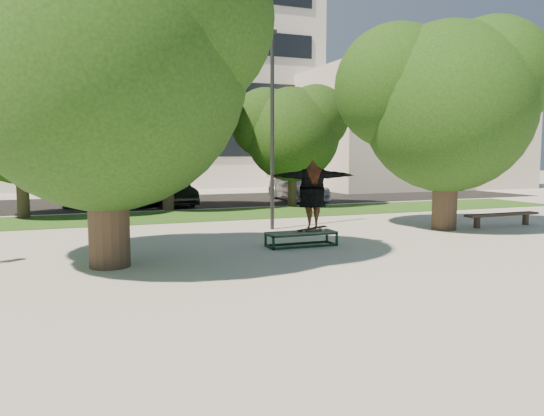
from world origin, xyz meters
name	(u,v)px	position (x,y,z in m)	size (l,w,h in m)	color
ground	(312,261)	(0.00, 0.00, 0.00)	(120.00, 120.00, 0.00)	#AFA9A1
grass_strip	(231,214)	(1.00, 9.50, 0.01)	(30.00, 4.00, 0.02)	#284B15
asphalt_strip	(174,201)	(0.00, 16.00, 0.01)	(40.00, 8.00, 0.01)	black
tree_left	(99,51)	(-4.29, 1.09, 4.42)	(6.96, 5.95, 7.12)	#38281E
tree_right	(444,97)	(5.92, 3.08, 4.09)	(6.24, 5.33, 6.51)	#38281E
bg_tree_left	(17,116)	(-6.57, 11.07, 3.73)	(5.28, 4.51, 5.77)	#38281E
bg_tree_mid	(164,114)	(-1.08, 12.08, 4.02)	(5.76, 4.92, 6.24)	#38281E
bg_tree_right	(290,129)	(4.43, 11.57, 3.49)	(5.04, 4.31, 5.43)	#38281E
lamppost	(272,128)	(1.00, 5.00, 3.15)	(0.25, 0.15, 6.11)	#2D2D30
office_building	(105,79)	(-2.00, 31.98, 8.00)	(30.00, 14.12, 16.00)	silver
side_building	(406,131)	(18.00, 22.00, 4.00)	(15.00, 10.00, 8.00)	beige
grind_box	(301,239)	(0.57, 1.83, 0.19)	(1.80, 0.60, 0.38)	#10311D
skater_rig	(312,194)	(0.87, 1.83, 1.32)	(2.21, 1.10, 1.82)	white
bench	(502,215)	(8.22, 2.87, 0.36)	(2.83, 0.42, 0.43)	#47372A
car_silver_a	(78,189)	(-4.52, 15.77, 0.74)	(1.75, 4.36, 1.49)	#B1B2B7
car_dark	(172,192)	(-0.50, 13.91, 0.64)	(1.36, 3.90, 1.29)	black
car_grey	(135,190)	(-2.00, 15.12, 0.66)	(2.19, 4.76, 1.32)	#505155
car_silver_b	(298,187)	(6.00, 14.28, 0.67)	(1.89, 4.64, 1.35)	#B8B8BD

